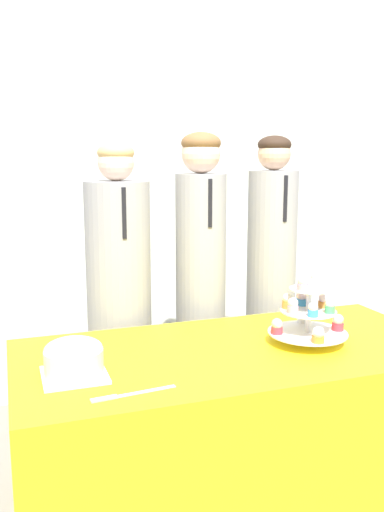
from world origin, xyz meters
TOP-DOWN VIEW (x-y plane):
  - wall_back at (0.00, 1.87)m, footprint 9.00×0.06m
  - table at (0.00, 0.39)m, footprint 1.66×0.78m
  - round_cake at (-0.62, 0.31)m, footprint 0.21×0.21m
  - cake_knife at (-0.51, 0.11)m, footprint 0.27×0.04m
  - cupcake_stand at (0.28, 0.35)m, footprint 0.31×0.31m
  - student_0 at (-0.33, 1.00)m, footprint 0.30×0.30m
  - student_1 at (0.08, 1.00)m, footprint 0.24×0.25m
  - student_2 at (0.46, 1.00)m, footprint 0.25×0.25m

SIDE VIEW (x-z plane):
  - table at x=0.00m, z-range 0.00..0.76m
  - student_0 at x=-0.33m, z-range -0.04..1.49m
  - cake_knife at x=-0.51m, z-range 0.75..0.76m
  - student_2 at x=0.46m, z-range -0.03..1.55m
  - student_1 at x=0.08m, z-range -0.01..1.58m
  - round_cake at x=-0.62m, z-range 0.76..0.89m
  - cupcake_stand at x=0.28m, z-range 0.74..1.02m
  - wall_back at x=0.00m, z-range 0.00..2.70m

